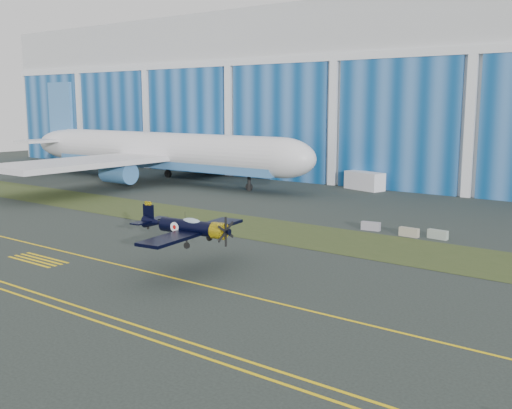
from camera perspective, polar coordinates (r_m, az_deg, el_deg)
The scene contains 13 objects.
ground at distance 47.37m, azimuth 0.63°, elevation -6.64°, with size 260.00×260.00×0.00m, color #2B342F.
grass_median at distance 58.87m, azimuth 8.75°, elevation -3.51°, with size 260.00×10.00×0.02m, color #475128.
taxiway_centreline at distance 43.61m, azimuth -3.31°, elevation -8.08°, with size 200.00×0.20×0.02m, color yellow.
edge_line_near at distance 37.30m, azimuth -12.97°, elevation -11.43°, with size 80.00×0.20×0.02m, color yellow.
edge_line_far at distance 37.90m, azimuth -11.80°, elevation -11.04°, with size 80.00×0.20×0.02m, color yellow.
hold_short_ladder at distance 54.86m, azimuth -20.05°, elevation -4.96°, with size 6.00×2.40×0.02m, color yellow, non-canonical shape.
warbird at distance 47.89m, azimuth -6.50°, elevation -2.14°, with size 10.79×12.52×3.40m.
jetliner at distance 103.97m, azimuth -9.14°, elevation 8.75°, with size 69.17×58.84×23.95m.
shipping_container at distance 94.77m, azimuth 10.29°, elevation 2.23°, with size 6.42×2.57×2.78m, color silver.
cart at distance 125.18m, azimuth -13.11°, elevation 3.52°, with size 2.01×1.21×1.21m, color silver.
barrier_a at distance 64.48m, azimuth 10.87°, elevation -2.04°, with size 2.00×0.60×0.90m, color gray.
barrier_b at distance 62.31m, azimuth 14.37°, elevation -2.57°, with size 2.00×0.60×0.90m, color #9F9882.
barrier_c at distance 62.00m, azimuth 16.92°, elevation -2.74°, with size 2.00×0.60×0.90m, color #8E9C8F.
Camera 1 is at (26.95, -36.65, 13.21)m, focal length 42.00 mm.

